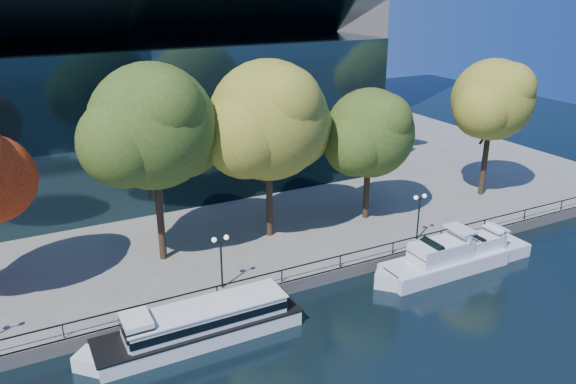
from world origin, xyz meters
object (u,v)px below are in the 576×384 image
cruiser_near (440,260)px  tree_3 (271,123)px  tree_2 (155,129)px  tree_5 (494,101)px  cruiser_far (481,251)px  tree_4 (371,135)px  lamp_1 (221,250)px  lamp_2 (419,206)px  tour_boat (195,324)px

cruiser_near → tree_3: bearing=132.1°
tree_2 → tree_5: tree_2 is taller
cruiser_far → tree_2: size_ratio=0.59×
tree_4 → lamp_1: bearing=-160.4°
cruiser_far → tree_4: 13.51m
tree_2 → lamp_1: bearing=-70.1°
cruiser_far → tree_4: (-4.26, 10.07, 7.94)m
tree_2 → tree_3: (9.39, 0.10, -0.59)m
lamp_1 → lamp_2: size_ratio=1.00×
tree_4 → tour_boat: bearing=-154.1°
cruiser_near → lamp_2: (1.02, 4.07, 2.90)m
cruiser_near → tree_3: (-9.51, 10.53, 9.82)m
lamp_1 → tree_4: bearing=19.6°
lamp_1 → cruiser_far: bearing=-11.3°
cruiser_near → tree_5: 19.55m
cruiser_near → tree_4: bearing=89.8°
cruiser_near → tree_3: 17.26m
tree_3 → tree_5: tree_3 is taller
tree_5 → lamp_1: bearing=-169.9°
lamp_1 → lamp_2: 17.62m
tree_4 → tree_5: bearing=-1.7°
cruiser_far → tree_5: tree_5 is taller
tree_5 → lamp_2: tree_5 is taller
tour_boat → cruiser_far: cruiser_far is taller
cruiser_far → lamp_2: size_ratio=2.23×
tree_2 → tree_4: 19.12m
tree_2 → tree_5: size_ratio=1.11×
cruiser_far → lamp_2: lamp_2 is taller
tour_boat → tree_2: bearing=84.2°
tour_boat → tree_5: (34.07, 9.30, 9.44)m
cruiser_near → tree_4: (0.03, 9.98, 7.80)m
tree_3 → lamp_1: (-7.10, -6.46, -6.92)m
tour_boat → cruiser_near: bearing=-0.8°
tree_3 → lamp_2: size_ratio=3.72×
cruiser_far → lamp_1: lamp_1 is taller
tree_3 → lamp_2: bearing=-31.5°
tour_boat → tree_2: (1.03, 10.16, 10.32)m
lamp_2 → cruiser_near: bearing=-104.0°
tour_boat → tree_3: 17.57m
tree_5 → tour_boat: bearing=-164.7°
cruiser_far → tree_5: bearing=44.4°
tour_boat → tree_4: (19.96, 9.71, 7.70)m
tree_2 → lamp_1: (2.30, -6.36, -7.51)m
lamp_2 → tour_boat: bearing=-169.7°
cruiser_far → tree_2: bearing=155.6°
cruiser_near → tree_4: size_ratio=1.00×
tree_3 → lamp_2: (10.53, -6.46, -6.92)m
cruiser_far → tree_5: (9.85, 9.66, 9.68)m
cruiser_far → tree_2: (-23.19, 10.52, 10.56)m
tree_2 → lamp_1: 10.11m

